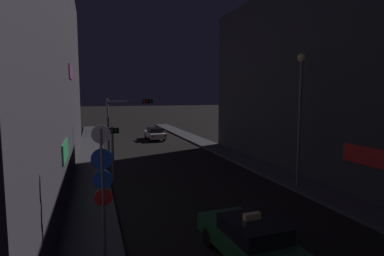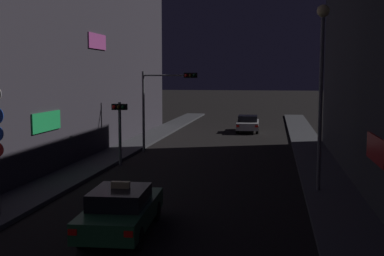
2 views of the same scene
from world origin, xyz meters
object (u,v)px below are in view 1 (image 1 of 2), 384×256
object	(u,v)px
traffic_light_overhead	(125,117)
traffic_light_left_kerb	(112,142)
sign_pole_left	(103,186)
taxi	(251,240)
far_car	(155,134)
street_lamp_near_block	(300,98)

from	to	relation	value
traffic_light_overhead	traffic_light_left_kerb	distance (m)	5.09
traffic_light_left_kerb	sign_pole_left	world-z (taller)	sign_pole_left
traffic_light_left_kerb	sign_pole_left	xyz separation A→B (m)	(-0.91, -10.13, 0.27)
taxi	sign_pole_left	size ratio (longest dim) A/B	1.06
far_car	street_lamp_near_block	size ratio (longest dim) A/B	0.61
taxi	traffic_light_overhead	size ratio (longest dim) A/B	0.90
street_lamp_near_block	traffic_light_left_kerb	bearing A→B (deg)	154.89
sign_pole_left	street_lamp_near_block	size ratio (longest dim) A/B	0.58
far_car	sign_pole_left	size ratio (longest dim) A/B	1.04
taxi	traffic_light_overhead	xyz separation A→B (m)	(-2.22, 15.51, 2.92)
taxi	traffic_light_overhead	world-z (taller)	traffic_light_overhead
taxi	traffic_light_left_kerb	bearing A→B (deg)	108.16
taxi	traffic_light_overhead	distance (m)	15.94
traffic_light_overhead	street_lamp_near_block	bearing A→B (deg)	-47.61
taxi	far_car	size ratio (longest dim) A/B	1.01
traffic_light_overhead	far_car	bearing A→B (deg)	68.92
sign_pole_left	street_lamp_near_block	distance (m)	12.35
taxi	far_car	xyz separation A→B (m)	(2.38, 27.45, -0.00)
taxi	sign_pole_left	xyz separation A→B (m)	(-4.43, 0.61, 1.99)
street_lamp_near_block	sign_pole_left	bearing A→B (deg)	-153.06
traffic_light_left_kerb	traffic_light_overhead	bearing A→B (deg)	74.72
traffic_light_overhead	sign_pole_left	size ratio (longest dim) A/B	1.18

